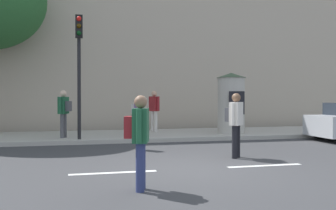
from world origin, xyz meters
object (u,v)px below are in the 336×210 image
object	(u,v)px
pedestrian_near_pole	(139,134)
pedestrian_in_light_jacket	(138,112)
pedestrian_tallest	(235,119)
pedestrian_in_dark_shirt	(64,109)
traffic_light	(79,56)
poster_column	(231,103)
pedestrian_with_bag	(154,108)

from	to	relation	value
pedestrian_near_pole	pedestrian_in_light_jacket	size ratio (longest dim) A/B	1.04
pedestrian_tallest	pedestrian_in_dark_shirt	bearing A→B (deg)	132.83
traffic_light	pedestrian_in_light_jacket	bearing A→B (deg)	20.88
pedestrian_in_light_jacket	traffic_light	bearing A→B (deg)	-159.12
pedestrian_tallest	pedestrian_near_pole	bearing A→B (deg)	-136.61
poster_column	traffic_light	bearing A→B (deg)	-170.43
poster_column	pedestrian_tallest	distance (m)	5.44
poster_column	pedestrian_in_dark_shirt	distance (m)	6.48
poster_column	pedestrian_with_bag	distance (m)	3.21
pedestrian_tallest	pedestrian_in_light_jacket	distance (m)	5.14
pedestrian_with_bag	pedestrian_in_dark_shirt	bearing A→B (deg)	-154.52
poster_column	pedestrian_tallest	xyz separation A→B (m)	(-2.06, -5.02, -0.38)
pedestrian_with_bag	pedestrian_in_light_jacket	bearing A→B (deg)	-119.85
poster_column	pedestrian_tallest	bearing A→B (deg)	-112.31
pedestrian_near_pole	poster_column	bearing A→B (deg)	57.27
traffic_light	pedestrian_in_dark_shirt	distance (m)	2.02
traffic_light	pedestrian_in_dark_shirt	world-z (taller)	traffic_light
pedestrian_tallest	poster_column	bearing A→B (deg)	67.69
pedestrian_tallest	pedestrian_in_light_jacket	xyz separation A→B (m)	(-1.74, 4.84, 0.06)
pedestrian_in_dark_shirt	pedestrian_near_pole	bearing A→B (deg)	-79.23
traffic_light	pedestrian_in_light_jacket	size ratio (longest dim) A/B	2.76
poster_column	pedestrian_in_light_jacket	size ratio (longest dim) A/B	1.60
poster_column	pedestrian_in_dark_shirt	world-z (taller)	poster_column
pedestrian_in_light_jacket	pedestrian_with_bag	world-z (taller)	pedestrian_with_bag
poster_column	pedestrian_near_pole	bearing A→B (deg)	-122.73
pedestrian_with_bag	pedestrian_in_dark_shirt	xyz separation A→B (m)	(-3.61, -1.72, -0.00)
poster_column	pedestrian_near_pole	distance (m)	9.32
pedestrian_near_pole	pedestrian_tallest	size ratio (longest dim) A/B	0.95
pedestrian_near_pole	pedestrian_in_light_jacket	xyz separation A→B (m)	(1.23, 7.65, 0.12)
traffic_light	pedestrian_tallest	xyz separation A→B (m)	(3.89, -4.02, -1.97)
traffic_light	pedestrian_in_light_jacket	distance (m)	2.99
pedestrian_in_dark_shirt	poster_column	bearing A→B (deg)	2.33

